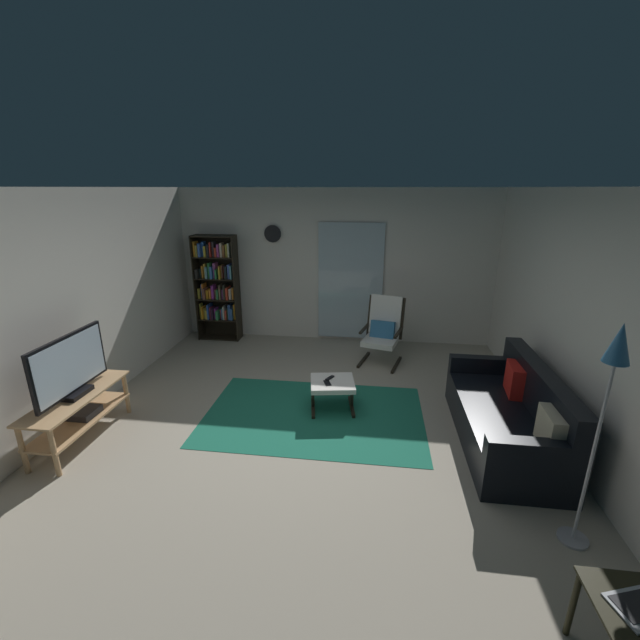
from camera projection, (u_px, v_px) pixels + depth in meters
name	position (u px, v px, depth m)	size (l,w,h in m)	color
ground_plane	(308.00, 425.00, 4.70)	(7.02, 7.02, 0.00)	#A69B89
wall_back	(334.00, 267.00, 7.04)	(5.60, 0.06, 2.60)	silver
wall_left	(72.00, 308.00, 4.64)	(0.06, 6.00, 2.60)	silver
wall_right	(583.00, 328.00, 3.97)	(0.06, 6.00, 2.60)	silver
glass_door_panel	(350.00, 282.00, 7.02)	(1.10, 0.01, 2.00)	silver
area_rug	(314.00, 415.00, 4.91)	(2.58, 1.69, 0.01)	#1D6F56
tv_stand	(80.00, 410.00, 4.35)	(0.43, 1.26, 0.53)	tan
television	(71.00, 367.00, 4.19)	(0.20, 1.02, 0.66)	black
bookshelf_near_tv	(217.00, 285.00, 7.14)	(0.73, 0.30, 1.84)	black
leather_sofa	(509.00, 417.00, 4.30)	(0.83, 1.92, 0.85)	black
lounge_armchair	(383.00, 329.00, 6.28)	(0.71, 0.77, 1.02)	black
ottoman	(332.00, 386.00, 4.96)	(0.59, 0.56, 0.37)	white
tv_remote	(330.00, 378.00, 5.00)	(0.04, 0.14, 0.02)	black
cell_phone	(327.00, 383.00, 4.88)	(0.07, 0.14, 0.01)	black
floor_lamp_by_sofa	(611.00, 378.00, 2.75)	(0.22, 0.22, 1.77)	#A5A5AD
wall_clock	(273.00, 234.00, 6.93)	(0.29, 0.03, 0.29)	silver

